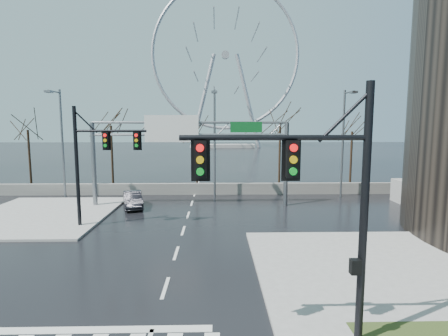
{
  "coord_description": "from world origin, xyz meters",
  "views": [
    {
      "loc": [
        2.15,
        -13.94,
        6.74
      ],
      "look_at": [
        2.65,
        8.61,
        4.0
      ],
      "focal_mm": 28.0,
      "sensor_mm": 36.0,
      "label": 1
    }
  ],
  "objects_px": {
    "signal_mast_far": "(94,155)",
    "car": "(133,200)",
    "sign_gantry": "(186,145)",
    "ferris_wheel": "(225,61)",
    "signal_mast_near": "(319,190)"
  },
  "relations": [
    {
      "from": "signal_mast_far",
      "to": "car",
      "type": "relative_size",
      "value": 1.98
    },
    {
      "from": "car",
      "to": "sign_gantry",
      "type": "bearing_deg",
      "value": -11.48
    },
    {
      "from": "sign_gantry",
      "to": "ferris_wheel",
      "type": "height_order",
      "value": "ferris_wheel"
    },
    {
      "from": "sign_gantry",
      "to": "signal_mast_far",
      "type": "bearing_deg",
      "value": -132.47
    },
    {
      "from": "signal_mast_far",
      "to": "sign_gantry",
      "type": "distance_m",
      "value": 8.14
    },
    {
      "from": "car",
      "to": "signal_mast_near",
      "type": "bearing_deg",
      "value": -79.09
    },
    {
      "from": "signal_mast_far",
      "to": "sign_gantry",
      "type": "bearing_deg",
      "value": 47.53
    },
    {
      "from": "signal_mast_near",
      "to": "sign_gantry",
      "type": "height_order",
      "value": "signal_mast_near"
    },
    {
      "from": "sign_gantry",
      "to": "car",
      "type": "bearing_deg",
      "value": -174.3
    },
    {
      "from": "car",
      "to": "ferris_wheel",
      "type": "bearing_deg",
      "value": 65.9
    },
    {
      "from": "ferris_wheel",
      "to": "signal_mast_far",
      "type": "bearing_deg",
      "value": -97.2
    },
    {
      "from": "signal_mast_near",
      "to": "car",
      "type": "relative_size",
      "value": 1.98
    },
    {
      "from": "signal_mast_near",
      "to": "sign_gantry",
      "type": "distance_m",
      "value": 19.79
    },
    {
      "from": "signal_mast_near",
      "to": "signal_mast_far",
      "type": "distance_m",
      "value": 17.03
    },
    {
      "from": "signal_mast_near",
      "to": "sign_gantry",
      "type": "xyz_separation_m",
      "value": [
        -5.52,
        19.0,
        0.31
      ]
    }
  ]
}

